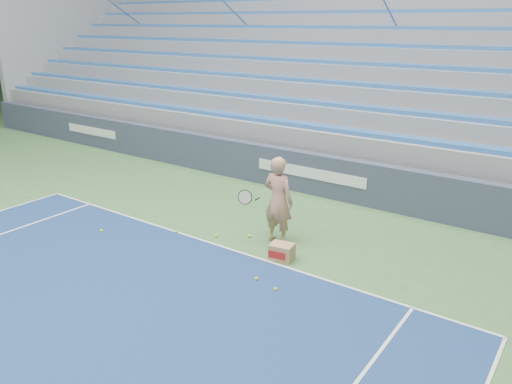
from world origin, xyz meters
TOP-DOWN VIEW (x-y plane):
  - sponsor_barrier at (0.00, 15.88)m, footprint 30.00×0.32m
  - bleachers at (0.00, 21.60)m, footprint 31.00×9.15m
  - tennis_player at (0.95, 12.76)m, footprint 0.95×0.85m
  - ball_box at (1.47, 12.11)m, footprint 0.49×0.41m
  - tennis_ball_0 at (-2.46, 10.95)m, footprint 0.07×0.07m
  - tennis_ball_1 at (2.01, 11.06)m, footprint 0.07×0.07m
  - tennis_ball_2 at (0.34, 12.60)m, footprint 0.07×0.07m
  - tennis_ball_3 at (-1.09, 11.86)m, footprint 0.07×0.07m
  - tennis_ball_4 at (1.54, 11.17)m, footprint 0.07×0.07m
  - tennis_ball_5 at (-0.25, 12.19)m, footprint 0.07×0.07m

SIDE VIEW (x-z plane):
  - tennis_ball_0 at x=-2.46m, z-range 0.00..0.07m
  - tennis_ball_1 at x=2.01m, z-range 0.00..0.07m
  - tennis_ball_2 at x=0.34m, z-range 0.00..0.07m
  - tennis_ball_3 at x=-1.09m, z-range 0.00..0.07m
  - tennis_ball_4 at x=1.54m, z-range 0.00..0.07m
  - tennis_ball_5 at x=-0.25m, z-range 0.00..0.07m
  - ball_box at x=1.47m, z-range 0.00..0.33m
  - sponsor_barrier at x=0.00m, z-range 0.00..1.10m
  - tennis_player at x=0.95m, z-range 0.00..1.84m
  - bleachers at x=0.00m, z-range -1.29..6.01m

